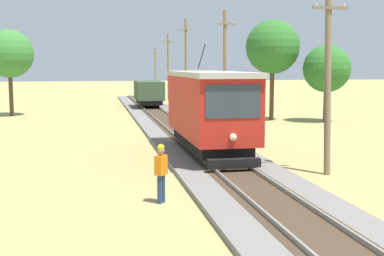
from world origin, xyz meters
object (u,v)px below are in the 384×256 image
(utility_pole_horizon, at_px, (155,70))
(track_worker, at_px, (161,171))
(tree_left_far, at_px, (327,69))
(tree_left_near, at_px, (9,54))
(utility_pole_mid, at_px, (225,67))
(gravel_pile, at_px, (201,100))
(red_tram, at_px, (209,108))
(freight_car, at_px, (149,92))
(tree_right_near, at_px, (273,47))
(utility_pole_distant, at_px, (168,66))
(utility_pole_near_tram, at_px, (328,78))
(utility_pole_far, at_px, (186,63))

(utility_pole_horizon, distance_m, track_worker, 57.70)
(tree_left_far, bearing_deg, tree_left_near, 159.34)
(utility_pole_mid, height_order, gravel_pile, utility_pole_mid)
(red_tram, bearing_deg, freight_car, 90.01)
(red_tram, height_order, gravel_pile, red_tram)
(utility_pole_horizon, bearing_deg, gravel_pile, -85.82)
(tree_left_near, xyz_separation_m, tree_right_near, (19.66, -6.97, 0.42))
(utility_pole_mid, height_order, utility_pole_distant, utility_pole_distant)
(utility_pole_horizon, height_order, tree_left_near, tree_left_near)
(freight_car, distance_m, tree_left_far, 17.69)
(tree_left_near, bearing_deg, gravel_pile, 18.09)
(tree_left_far, bearing_deg, freight_car, 131.00)
(red_tram, relative_size, utility_pole_horizon, 1.30)
(utility_pole_distant, relative_size, gravel_pile, 2.70)
(utility_pole_near_tram, xyz_separation_m, utility_pole_distant, (0.00, 41.49, 0.35))
(utility_pole_horizon, relative_size, track_worker, 3.67)
(utility_pole_horizon, relative_size, tree_right_near, 0.88)
(red_tram, bearing_deg, utility_pole_horizon, 85.95)
(red_tram, relative_size, utility_pole_mid, 1.11)
(tree_right_near, bearing_deg, utility_pole_horizon, 97.10)
(utility_pole_near_tram, relative_size, gravel_pile, 2.45)
(red_tram, distance_m, utility_pole_distant, 37.35)
(tree_left_near, bearing_deg, utility_pole_horizon, 62.25)
(freight_car, bearing_deg, red_tram, -89.99)
(red_tram, xyz_separation_m, utility_pole_near_tram, (3.54, -4.35, 1.42))
(utility_pole_near_tram, bearing_deg, tree_left_near, 120.87)
(gravel_pile, bearing_deg, red_tram, -101.16)
(gravel_pile, bearing_deg, utility_pole_horizon, 94.18)
(utility_pole_horizon, relative_size, tree_left_near, 0.94)
(red_tram, height_order, tree_left_near, tree_left_near)
(utility_pole_near_tram, distance_m, utility_pole_horizon, 54.31)
(freight_car, bearing_deg, utility_pole_far, -2.00)
(tree_right_near, bearing_deg, track_worker, -117.46)
(utility_pole_horizon, distance_m, tree_right_near, 36.19)
(tree_right_near, bearing_deg, freight_car, 124.92)
(tree_right_near, xyz_separation_m, tree_left_far, (3.50, -1.77, -1.58))
(freight_car, distance_m, utility_pole_mid, 15.37)
(freight_car, relative_size, gravel_pile, 1.81)
(utility_pole_far, distance_m, utility_pole_horizon, 24.52)
(utility_pole_near_tram, distance_m, tree_left_far, 18.50)
(track_worker, height_order, tree_right_near, tree_right_near)
(freight_car, height_order, track_worker, freight_car)
(utility_pole_near_tram, relative_size, utility_pole_far, 0.84)
(utility_pole_near_tram, bearing_deg, utility_pole_mid, 90.00)
(utility_pole_near_tram, xyz_separation_m, utility_pole_horizon, (0.00, 54.31, -0.25))
(track_worker, bearing_deg, utility_pole_mid, 109.63)
(utility_pole_distant, relative_size, track_worker, 4.34)
(red_tram, relative_size, tree_left_far, 1.53)
(utility_pole_near_tram, bearing_deg, tree_right_near, 76.40)
(red_tram, xyz_separation_m, tree_left_near, (-11.66, 21.07, 2.81))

